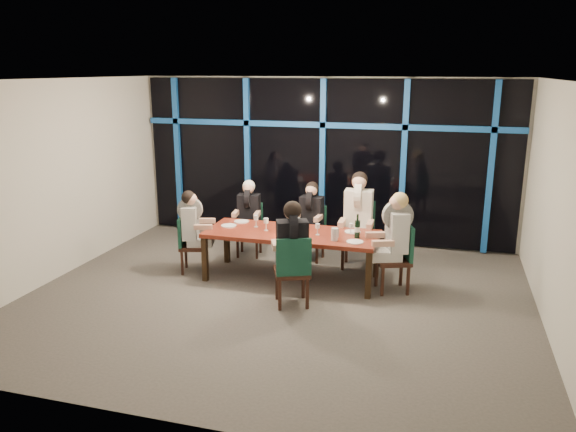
# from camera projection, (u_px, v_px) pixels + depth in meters

# --- Properties ---
(room) EXTENTS (7.04, 7.00, 3.02)m
(room) POSITION_uv_depth(u_px,v_px,m) (275.00, 156.00, 7.39)
(room) COLOR #5C5751
(room) RESTS_ON ground
(window_wall) EXTENTS (6.86, 0.43, 2.94)m
(window_wall) POSITION_uv_depth(u_px,v_px,m) (324.00, 158.00, 10.24)
(window_wall) COLOR black
(window_wall) RESTS_ON ground
(dining_table) EXTENTS (2.60, 1.00, 0.75)m
(dining_table) POSITION_uv_depth(u_px,v_px,m) (292.00, 236.00, 8.48)
(dining_table) COLOR maroon
(dining_table) RESTS_ON ground
(chair_far_left) EXTENTS (0.47, 0.47, 0.90)m
(chair_far_left) POSITION_uv_depth(u_px,v_px,m) (250.00, 226.00, 9.69)
(chair_far_left) COLOR #321810
(chair_far_left) RESTS_ON ground
(chair_far_mid) EXTENTS (0.45, 0.45, 0.91)m
(chair_far_mid) POSITION_uv_depth(u_px,v_px,m) (312.00, 229.00, 9.47)
(chair_far_mid) COLOR #321810
(chair_far_mid) RESTS_ON ground
(chair_far_right) EXTENTS (0.51, 0.51, 1.07)m
(chair_far_right) POSITION_uv_depth(u_px,v_px,m) (358.00, 230.00, 9.10)
(chair_far_right) COLOR #321810
(chair_far_right) RESTS_ON ground
(chair_end_left) EXTENTS (0.51, 0.51, 0.90)m
(chair_end_left) POSITION_uv_depth(u_px,v_px,m) (189.00, 241.00, 8.84)
(chair_end_left) COLOR #321810
(chair_end_left) RESTS_ON ground
(chair_end_right) EXTENTS (0.60, 0.60, 1.00)m
(chair_end_right) POSITION_uv_depth(u_px,v_px,m) (399.00, 254.00, 8.06)
(chair_end_right) COLOR #321810
(chair_end_right) RESTS_ON ground
(chair_near_mid) EXTENTS (0.61, 0.61, 1.00)m
(chair_near_mid) POSITION_uv_depth(u_px,v_px,m) (293.00, 268.00, 7.50)
(chair_near_mid) COLOR #321810
(chair_near_mid) RESTS_ON ground
(diner_far_left) EXTENTS (0.48, 0.59, 0.87)m
(diner_far_left) POSITION_uv_depth(u_px,v_px,m) (249.00, 207.00, 9.53)
(diner_far_left) COLOR black
(diner_far_left) RESTS_ON ground
(diner_far_mid) EXTENTS (0.47, 0.58, 0.88)m
(diner_far_mid) POSITION_uv_depth(u_px,v_px,m) (311.00, 210.00, 9.31)
(diner_far_mid) COLOR black
(diner_far_mid) RESTS_ON ground
(diner_far_right) EXTENTS (0.54, 0.67, 1.04)m
(diner_far_right) POSITION_uv_depth(u_px,v_px,m) (358.00, 206.00, 8.91)
(diner_far_right) COLOR silver
(diner_far_right) RESTS_ON ground
(diner_end_left) EXTENTS (0.61, 0.52, 0.87)m
(diner_end_left) POSITION_uv_depth(u_px,v_px,m) (193.00, 219.00, 8.75)
(diner_end_left) COLOR black
(diner_end_left) RESTS_ON ground
(diner_end_right) EXTENTS (0.68, 0.61, 0.97)m
(diner_end_right) POSITION_uv_depth(u_px,v_px,m) (395.00, 228.00, 7.95)
(diner_end_right) COLOR black
(diner_end_right) RESTS_ON ground
(diner_near_mid) EXTENTS (0.62, 0.69, 0.98)m
(diner_near_mid) POSITION_uv_depth(u_px,v_px,m) (292.00, 238.00, 7.48)
(diner_near_mid) COLOR black
(diner_near_mid) RESTS_ON ground
(plate_far_left) EXTENTS (0.24, 0.24, 0.01)m
(plate_far_left) POSITION_uv_depth(u_px,v_px,m) (241.00, 221.00, 9.01)
(plate_far_left) COLOR white
(plate_far_left) RESTS_ON dining_table
(plate_far_mid) EXTENTS (0.24, 0.24, 0.01)m
(plate_far_mid) POSITION_uv_depth(u_px,v_px,m) (300.00, 225.00, 8.83)
(plate_far_mid) COLOR white
(plate_far_mid) RESTS_ON dining_table
(plate_far_right) EXTENTS (0.24, 0.24, 0.01)m
(plate_far_right) POSITION_uv_depth(u_px,v_px,m) (353.00, 232.00, 8.44)
(plate_far_right) COLOR white
(plate_far_right) RESTS_ON dining_table
(plate_end_left) EXTENTS (0.24, 0.24, 0.01)m
(plate_end_left) POSITION_uv_depth(u_px,v_px,m) (229.00, 226.00, 8.77)
(plate_end_left) COLOR white
(plate_end_left) RESTS_ON dining_table
(plate_end_right) EXTENTS (0.24, 0.24, 0.01)m
(plate_end_right) POSITION_uv_depth(u_px,v_px,m) (355.00, 242.00, 7.96)
(plate_end_right) COLOR white
(plate_end_right) RESTS_ON dining_table
(plate_near_mid) EXTENTS (0.24, 0.24, 0.01)m
(plate_near_mid) POSITION_uv_depth(u_px,v_px,m) (287.00, 239.00, 8.07)
(plate_near_mid) COLOR white
(plate_near_mid) RESTS_ON dining_table
(wine_bottle) EXTENTS (0.08, 0.08, 0.36)m
(wine_bottle) POSITION_uv_depth(u_px,v_px,m) (357.00, 229.00, 8.14)
(wine_bottle) COLOR black
(wine_bottle) RESTS_ON dining_table
(water_pitcher) EXTENTS (0.11, 0.10, 0.18)m
(water_pitcher) POSITION_uv_depth(u_px,v_px,m) (335.00, 234.00, 8.03)
(water_pitcher) COLOR silver
(water_pitcher) RESTS_ON dining_table
(tea_light) EXTENTS (0.05, 0.05, 0.03)m
(tea_light) POSITION_uv_depth(u_px,v_px,m) (285.00, 235.00, 8.26)
(tea_light) COLOR #F29D48
(tea_light) RESTS_ON dining_table
(wine_glass_a) EXTENTS (0.07, 0.07, 0.19)m
(wine_glass_a) POSITION_uv_depth(u_px,v_px,m) (266.00, 222.00, 8.51)
(wine_glass_a) COLOR silver
(wine_glass_a) RESTS_ON dining_table
(wine_glass_b) EXTENTS (0.07, 0.07, 0.19)m
(wine_glass_b) POSITION_uv_depth(u_px,v_px,m) (298.00, 222.00, 8.51)
(wine_glass_b) COLOR silver
(wine_glass_b) RESTS_ON dining_table
(wine_glass_c) EXTENTS (0.07, 0.07, 0.17)m
(wine_glass_c) POSITION_uv_depth(u_px,v_px,m) (318.00, 227.00, 8.29)
(wine_glass_c) COLOR silver
(wine_glass_c) RESTS_ON dining_table
(wine_glass_d) EXTENTS (0.07, 0.07, 0.19)m
(wine_glass_d) POSITION_uv_depth(u_px,v_px,m) (256.00, 218.00, 8.70)
(wine_glass_d) COLOR silver
(wine_glass_d) RESTS_ON dining_table
(wine_glass_e) EXTENTS (0.06, 0.06, 0.16)m
(wine_glass_e) POSITION_uv_depth(u_px,v_px,m) (351.00, 226.00, 8.34)
(wine_glass_e) COLOR white
(wine_glass_e) RESTS_ON dining_table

